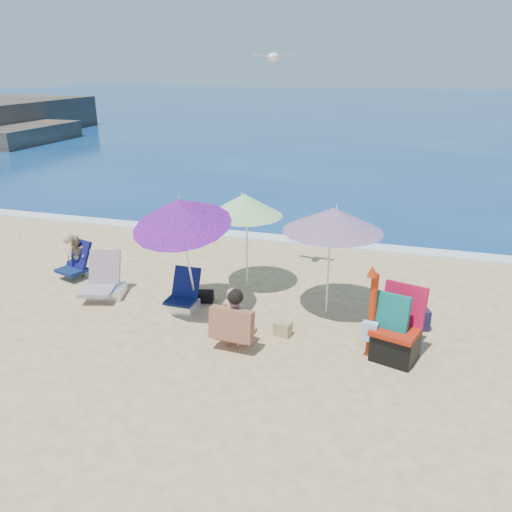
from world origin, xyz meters
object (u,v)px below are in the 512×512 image
(camp_chair_left, at_px, (396,338))
(camp_chair_right, at_px, (394,329))
(chair_navy, at_px, (183,299))
(furled_umbrella, at_px, (372,307))
(seagull, at_px, (274,57))
(umbrella_blue, at_px, (180,213))
(umbrella_turquoise, at_px, (333,220))
(umbrella_striped, at_px, (244,205))
(person_left, at_px, (76,256))
(person_center, at_px, (233,320))
(chair_rainbow, at_px, (105,285))

(camp_chair_left, xyz_separation_m, camp_chair_right, (-0.05, 0.19, 0.04))
(chair_navy, distance_m, camp_chair_right, 3.60)
(furled_umbrella, xyz_separation_m, seagull, (-2.08, 2.24, 3.35))
(camp_chair_right, bearing_deg, umbrella_blue, 176.66)
(furled_umbrella, relative_size, seagull, 1.83)
(umbrella_turquoise, bearing_deg, umbrella_striped, 160.66)
(umbrella_turquoise, height_order, umbrella_striped, umbrella_turquoise)
(seagull, bearing_deg, umbrella_striped, -133.44)
(camp_chair_right, distance_m, person_left, 6.29)
(umbrella_striped, xyz_separation_m, umbrella_blue, (-0.63, -1.38, 0.17))
(chair_navy, height_order, camp_chair_left, camp_chair_left)
(umbrella_turquoise, bearing_deg, person_center, -127.07)
(furled_umbrella, bearing_deg, umbrella_striped, 143.85)
(umbrella_turquoise, xyz_separation_m, umbrella_striped, (-1.70, 0.60, -0.03))
(umbrella_striped, distance_m, camp_chair_left, 3.61)
(chair_rainbow, relative_size, person_left, 1.00)
(umbrella_striped, bearing_deg, person_left, -172.49)
(chair_rainbow, bearing_deg, person_left, 147.64)
(umbrella_blue, bearing_deg, umbrella_striped, 65.63)
(camp_chair_right, relative_size, person_center, 1.04)
(umbrella_turquoise, distance_m, chair_rainbow, 4.32)
(camp_chair_left, bearing_deg, umbrella_striped, 148.15)
(chair_rainbow, bearing_deg, camp_chair_right, -5.43)
(umbrella_blue, distance_m, camp_chair_left, 3.81)
(umbrella_turquoise, xyz_separation_m, camp_chair_right, (1.12, -0.99, -1.30))
(chair_rainbow, relative_size, camp_chair_right, 0.95)
(umbrella_striped, distance_m, camp_chair_right, 3.47)
(umbrella_striped, bearing_deg, chair_rainbow, -154.93)
(umbrella_turquoise, xyz_separation_m, camp_chair_left, (1.16, -1.18, -1.34))
(chair_navy, height_order, chair_rainbow, chair_rainbow)
(umbrella_striped, xyz_separation_m, person_left, (-3.37, -0.44, -1.20))
(furled_umbrella, relative_size, chair_rainbow, 1.50)
(camp_chair_left, bearing_deg, seagull, 138.09)
(furled_umbrella, bearing_deg, seagull, 132.84)
(chair_rainbow, xyz_separation_m, person_left, (-1.03, 0.65, 0.22))
(umbrella_turquoise, height_order, umbrella_blue, umbrella_blue)
(camp_chair_left, xyz_separation_m, seagull, (-2.46, 2.20, 3.81))
(camp_chair_right, xyz_separation_m, person_center, (-2.31, -0.59, 0.11))
(umbrella_striped, xyz_separation_m, chair_rainbow, (-2.34, -1.10, -1.42))
(furled_umbrella, distance_m, seagull, 4.53)
(person_center, bearing_deg, umbrella_striped, 103.08)
(furled_umbrella, distance_m, chair_navy, 3.36)
(camp_chair_right, height_order, person_left, camp_chair_right)
(umbrella_blue, xyz_separation_m, seagull, (1.03, 1.81, 2.33))
(umbrella_striped, relative_size, chair_navy, 2.71)
(umbrella_striped, bearing_deg, chair_navy, -123.07)
(umbrella_blue, height_order, camp_chair_left, umbrella_blue)
(furled_umbrella, bearing_deg, chair_navy, 168.75)
(umbrella_blue, distance_m, chair_rainbow, 2.36)
(chair_navy, distance_m, person_left, 2.72)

